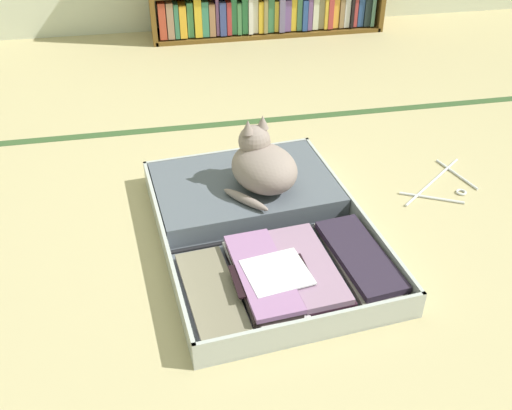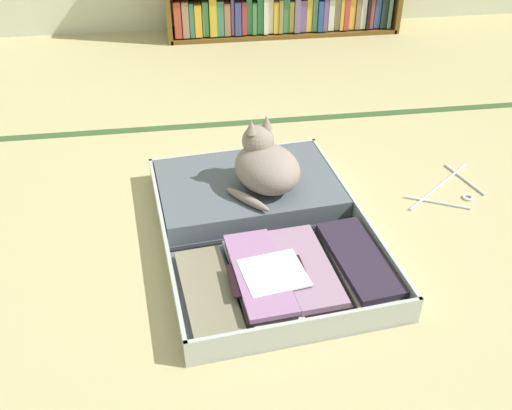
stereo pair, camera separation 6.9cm
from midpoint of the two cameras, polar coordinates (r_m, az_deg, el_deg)
name	(u,v)px [view 1 (the left image)]	position (r m, az deg, el deg)	size (l,w,h in m)	color
ground_plane	(244,269)	(1.90, -2.26, -6.26)	(10.00, 10.00, 0.00)	tan
tatami_border	(206,125)	(2.74, -5.62, 7.74)	(4.80, 0.05, 0.00)	#34522A
open_suitcase	(261,221)	(2.04, -0.50, -1.57)	(0.77, 1.03, 0.10)	#B1B7B4
black_cat	(261,165)	(2.07, -0.42, 3.94)	(0.31, 0.34, 0.26)	gray
clothes_hanger	(442,185)	(2.39, 16.95, 1.90)	(0.35, 0.31, 0.01)	silver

